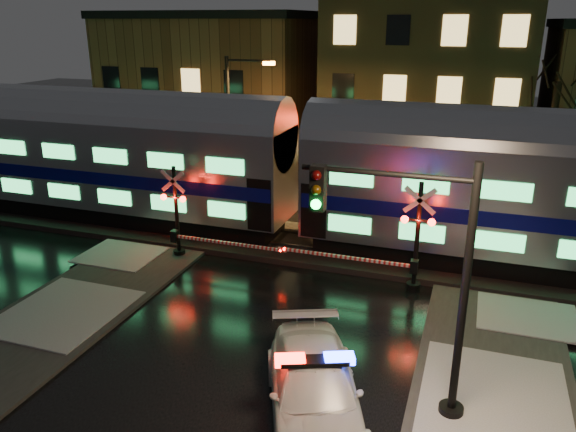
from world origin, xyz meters
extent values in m
plane|color=black|center=(0.00, 0.00, 0.00)|extent=(120.00, 120.00, 0.00)
cube|color=black|center=(0.00, 5.00, 0.12)|extent=(90.00, 4.20, 0.24)
cube|color=brown|center=(-13.00, 22.00, 4.50)|extent=(14.00, 10.00, 9.00)
cube|color=brown|center=(2.00, 22.50, 5.75)|extent=(12.00, 11.00, 11.50)
cube|color=black|center=(-14.23, 5.00, 0.64)|extent=(24.00, 2.40, 0.80)
cube|color=#B7BAC1|center=(-14.23, 5.00, 2.94)|extent=(25.00, 3.05, 3.80)
cube|color=#090C6E|center=(-14.23, 5.00, 2.54)|extent=(24.75, 3.09, 0.55)
cube|color=#3ADF6F|center=(-14.23, 3.45, 1.79)|extent=(21.00, 0.05, 0.62)
cube|color=#3ADF6F|center=(-14.23, 3.45, 3.59)|extent=(21.00, 0.05, 0.62)
cylinder|color=#B7BAC1|center=(-14.23, 5.00, 4.64)|extent=(25.00, 3.05, 3.05)
imported|color=silver|center=(2.45, -5.05, 0.76)|extent=(3.95, 5.64, 1.52)
cube|color=black|center=(2.45, -5.05, 1.56)|extent=(1.61, 0.97, 0.10)
cube|color=#FF0C05|center=(1.92, -5.27, 1.60)|extent=(0.78, 0.59, 0.18)
cube|color=#1426FF|center=(2.97, -4.84, 1.60)|extent=(0.78, 0.59, 0.18)
cylinder|color=black|center=(3.85, 2.40, 0.15)|extent=(0.49, 0.49, 0.29)
cylinder|color=black|center=(3.85, 2.40, 1.97)|extent=(0.16, 0.16, 3.93)
sphere|color=#FF0C05|center=(3.40, 2.22, 2.65)|extent=(0.26, 0.26, 0.26)
sphere|color=#FF0C05|center=(4.29, 2.22, 2.65)|extent=(0.26, 0.26, 0.26)
cube|color=white|center=(1.39, 2.15, 1.03)|extent=(4.92, 0.10, 0.10)
cube|color=black|center=(3.85, 2.15, 1.03)|extent=(0.25, 0.30, 0.45)
cylinder|color=black|center=(-5.37, 2.40, 0.14)|extent=(0.46, 0.46, 0.28)
cylinder|color=black|center=(-5.37, 2.40, 1.85)|extent=(0.15, 0.15, 3.70)
sphere|color=#FF0C05|center=(-5.78, 2.22, 2.50)|extent=(0.24, 0.24, 0.24)
sphere|color=#FF0C05|center=(-4.95, 2.22, 2.50)|extent=(0.24, 0.24, 0.24)
cube|color=white|center=(-3.05, 2.15, 0.97)|extent=(4.63, 0.10, 0.10)
cube|color=black|center=(-5.37, 2.15, 0.97)|extent=(0.25, 0.30, 0.45)
cylinder|color=black|center=(5.53, -4.00, 0.16)|extent=(0.58, 0.58, 0.31)
cylinder|color=black|center=(5.53, -4.00, 3.12)|extent=(0.19, 0.19, 6.24)
cylinder|color=black|center=(3.65, -4.00, 5.83)|extent=(3.75, 0.12, 0.12)
cube|color=black|center=(2.20, -4.15, 5.41)|extent=(0.33, 0.29, 1.04)
sphere|color=#0CFF3F|center=(2.20, -4.31, 5.08)|extent=(0.23, 0.23, 0.23)
cylinder|color=black|center=(-6.09, 9.00, 3.67)|extent=(0.18, 0.18, 7.34)
cylinder|color=black|center=(-4.99, 9.00, 7.16)|extent=(2.20, 0.11, 0.11)
cube|color=orange|center=(-3.98, 9.00, 7.07)|extent=(0.50, 0.26, 0.17)
camera|label=1|loc=(5.47, -15.68, 8.95)|focal=35.00mm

